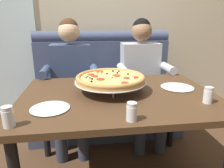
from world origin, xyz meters
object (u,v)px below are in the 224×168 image
Objects in this scene: shaker_oregano at (208,96)px; shaker_pepper_flakes at (8,118)px; diner_left at (71,76)px; plate_near_left at (177,86)px; plate_near_right at (50,107)px; pizza at (110,79)px; diner_right at (142,74)px; dining_table at (118,104)px; shaker_parmesan at (132,113)px; booth_bench at (105,95)px.

shaker_pepper_flakes is (-1.14, -0.15, 0.00)m from shaker_oregano.
diner_left reaches higher than plate_near_left.
shaker_pepper_flakes is at bearing -131.06° from plate_near_right.
plate_near_right is (-0.07, -0.89, 0.05)m from diner_left.
pizza is 0.66m from shaker_oregano.
diner_right is 0.62m from plate_near_left.
dining_table is 5.90× the size of plate_near_right.
shaker_pepper_flakes is at bearing -147.17° from dining_table.
diner_left is at bearing 134.16° from shaker_oregano.
diner_left is 0.71m from pizza.
shaker_pepper_flakes reaches higher than plate_near_right.
diner_left is (-0.37, 0.69, 0.04)m from dining_table.
diner_right reaches higher than shaker_pepper_flakes.
plate_near_left is at bearing -35.80° from diner_left.
shaker_parmesan is (-0.00, -0.41, 0.12)m from dining_table.
shaker_oregano is 0.32m from plate_near_left.
booth_bench is at bearing 90.00° from shaker_parmesan.
pizza is 0.48m from plate_near_right.
plate_near_left is at bearing 23.46° from shaker_pepper_flakes.
dining_table is (0.00, -0.95, 0.27)m from booth_bench.
shaker_parmesan is (0.61, -0.02, -0.00)m from shaker_pepper_flakes.
plate_near_right is (-0.92, -0.28, 0.00)m from plate_near_left.
booth_bench is 1.42m from shaker_parmesan.
dining_table is 0.78m from diner_left.
diner_left is 0.89m from plate_near_right.
diner_left is 2.45× the size of pizza.
shaker_oregano is at bearing -27.66° from pizza.
plate_near_right is at bearing -146.03° from pizza.
shaker_pepper_flakes is 0.46× the size of plate_near_right.
diner_left is at bearing 117.20° from pizza.
dining_table is 0.20m from pizza.
dining_table is 13.60× the size of shaker_parmesan.
dining_table is 0.74m from shaker_pepper_flakes.
diner_right is 5.49× the size of plate_near_right.
booth_bench is 15.65× the size of shaker_oregano.
shaker_pepper_flakes is (-0.61, -0.39, 0.13)m from dining_table.
diner_right reaches higher than shaker_oregano.
plate_near_right is at bearing -111.02° from booth_bench.
dining_table is 5.44× the size of plate_near_left.
shaker_parmesan is (0.05, -0.48, -0.05)m from pizza.
booth_bench is at bearing 86.83° from pizza.
shaker_pepper_flakes is at bearing -156.54° from plate_near_left.
shaker_parmesan is at bearing -1.65° from shaker_pepper_flakes.
diner_left reaches higher than shaker_pepper_flakes.
shaker_oregano is at bearing -45.84° from diner_left.
shaker_oregano is 0.45× the size of plate_near_right.
shaker_parmesan is (-0.37, -1.10, 0.08)m from diner_right.
plate_near_left is (0.11, -0.61, 0.05)m from diner_right.
pizza reaches higher than plate_near_left.
shaker_parmesan reaches higher than plate_near_left.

